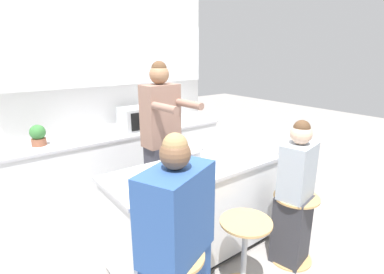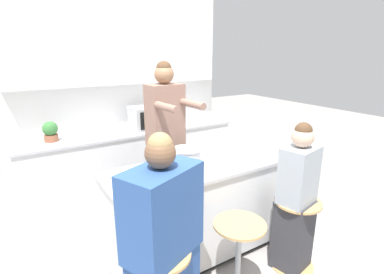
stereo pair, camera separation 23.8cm
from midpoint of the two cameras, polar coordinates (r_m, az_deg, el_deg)
name	(u,v)px [view 2 (the right image)]	position (r m, az deg, el deg)	size (l,w,h in m)	color
ground_plane	(196,253)	(3.08, 3.05, -21.27)	(16.00, 16.00, 0.00)	gray
wall_back	(121,77)	(4.09, -11.80, 11.19)	(2.98, 0.22, 2.70)	white
back_counter	(133,162)	(4.07, -9.48, -4.67)	(2.78, 0.60, 0.88)	silver
kitchen_island	(196,211)	(2.83, 3.19, -13.93)	(1.62, 0.64, 0.89)	black
bar_stool_center	(238,255)	(2.50, 11.72, -21.30)	(0.40, 0.40, 0.64)	tan
bar_stool_rightmost	(295,229)	(2.92, 21.36, -16.14)	(0.40, 0.40, 0.64)	tan
person_cooking	(166,148)	(3.13, -2.77, -2.06)	(0.39, 0.58, 1.78)	#383842
person_wrapped_blanket	(163,248)	(2.01, -1.90, -20.55)	(0.56, 0.46, 1.43)	#2D5193
person_seated_near	(296,205)	(2.78, 21.52, -11.95)	(0.36, 0.32, 1.33)	#333338
cooking_pot	(186,156)	(2.66, 1.51, -3.73)	(0.35, 0.27, 0.14)	#B7BABC
fruit_bowl	(229,164)	(2.64, 9.60, -5.06)	(0.18, 0.18, 0.06)	silver
mixing_bowl_steel	(144,180)	(2.28, -6.15, -8.13)	(0.23, 0.23, 0.08)	#B7BABC
coffee_cup_near	(166,169)	(2.47, -2.28, -6.15)	(0.12, 0.09, 0.08)	#4C7099
juice_carton	(176,168)	(2.32, -0.19, -5.92)	(0.08, 0.08, 0.22)	#7A428E
microwave	(149,117)	(3.96, -6.45, 3.73)	(0.48, 0.33, 0.29)	#B2B5B7
potted_plant	(50,131)	(3.67, -23.72, 0.97)	(0.16, 0.16, 0.23)	#93563D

